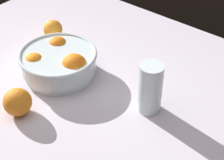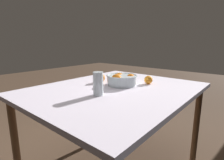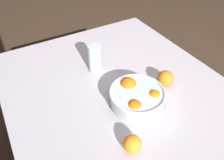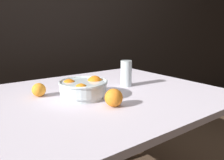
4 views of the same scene
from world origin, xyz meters
The scene contains 5 objects.
dining_table centered at (0.00, 0.00, 0.69)m, with size 1.27×1.03×0.76m.
fruit_bowl centered at (-0.10, -0.01, 0.81)m, with size 0.24×0.24×0.10m.
juice_glass centered at (0.21, 0.03, 0.84)m, with size 0.07×0.07×0.15m.
orange_loose_near_bowl centered at (-0.27, 0.13, 0.80)m, with size 0.07×0.07×0.07m, color orange.
orange_loose_front centered at (-0.06, -0.21, 0.80)m, with size 0.08×0.08×0.08m, color orange.
Camera 3 is at (-0.62, 0.41, 1.49)m, focal length 35.00 mm.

